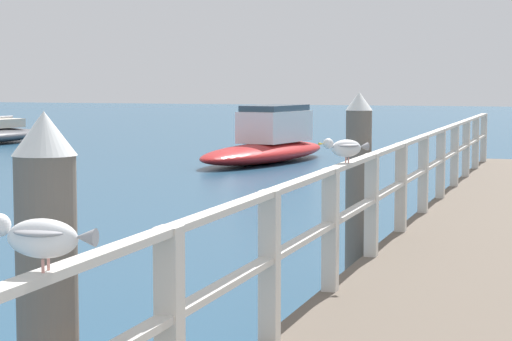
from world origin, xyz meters
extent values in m
cube|color=brown|center=(0.00, 10.69, 0.25)|extent=(2.38, 21.38, 0.50)
cube|color=beige|center=(-1.11, 4.10, 1.00)|extent=(0.12, 0.12, 1.00)
cube|color=beige|center=(-1.11, 5.74, 1.00)|extent=(0.12, 0.12, 1.00)
cube|color=beige|center=(-1.11, 7.39, 1.00)|extent=(0.12, 0.12, 1.00)
cube|color=beige|center=(-1.11, 9.04, 1.00)|extent=(0.12, 0.12, 1.00)
cube|color=beige|center=(-1.11, 10.69, 1.00)|extent=(0.12, 0.12, 1.00)
cube|color=beige|center=(-1.11, 12.34, 1.00)|extent=(0.12, 0.12, 1.00)
cube|color=beige|center=(-1.11, 13.99, 1.00)|extent=(0.12, 0.12, 1.00)
cube|color=beige|center=(-1.11, 15.63, 1.00)|extent=(0.12, 0.12, 1.00)
cube|color=beige|center=(-1.11, 17.28, 1.00)|extent=(0.12, 0.12, 1.00)
cube|color=beige|center=(-1.11, 18.93, 1.00)|extent=(0.12, 0.12, 1.00)
cube|color=beige|center=(-1.11, 20.58, 1.00)|extent=(0.12, 0.12, 1.00)
cube|color=beige|center=(-1.11, 10.69, 1.48)|extent=(0.10, 19.78, 0.04)
cube|color=beige|center=(-1.11, 10.69, 1.05)|extent=(0.10, 19.78, 0.04)
cone|color=white|center=(-1.49, 3.58, 1.98)|extent=(0.29, 0.29, 0.20)
cylinder|color=#6B6056|center=(-1.49, 10.19, 0.94)|extent=(0.28, 0.28, 1.88)
cone|color=white|center=(-1.49, 10.19, 1.98)|extent=(0.29, 0.29, 0.20)
ellipsoid|color=white|center=(-1.11, 2.91, 1.63)|extent=(0.29, 0.16, 0.15)
cone|color=#939399|center=(-0.94, 2.92, 1.64)|extent=(0.09, 0.08, 0.07)
ellipsoid|color=#939399|center=(-1.11, 2.91, 1.65)|extent=(0.24, 0.20, 0.04)
cylinder|color=tan|center=(-1.10, 2.88, 1.53)|extent=(0.01, 0.01, 0.05)
cylinder|color=tan|center=(-1.10, 2.93, 1.53)|extent=(0.01, 0.01, 0.05)
ellipsoid|color=white|center=(-1.11, 7.94, 1.63)|extent=(0.29, 0.28, 0.15)
sphere|color=white|center=(-1.24, 7.82, 1.67)|extent=(0.09, 0.09, 0.09)
cone|color=gold|center=(-1.29, 7.78, 1.67)|extent=(0.05, 0.05, 0.02)
cone|color=#939399|center=(-0.98, 8.05, 1.64)|extent=(0.11, 0.11, 0.07)
ellipsoid|color=#939399|center=(-1.11, 7.94, 1.65)|extent=(0.28, 0.28, 0.04)
cylinder|color=tan|center=(-1.09, 7.92, 1.53)|extent=(0.01, 0.01, 0.05)
cylinder|color=tan|center=(-1.12, 7.96, 1.53)|extent=(0.01, 0.01, 0.05)
ellipsoid|color=red|center=(-7.15, 24.57, 0.26)|extent=(2.77, 6.19, 0.52)
cube|color=white|center=(-7.04, 25.15, 0.93)|extent=(1.52, 2.55, 0.83)
cube|color=#334756|center=(-7.04, 25.15, 1.42)|extent=(1.41, 2.30, 0.16)
camera|label=1|loc=(0.79, -0.32, 2.22)|focal=69.46mm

